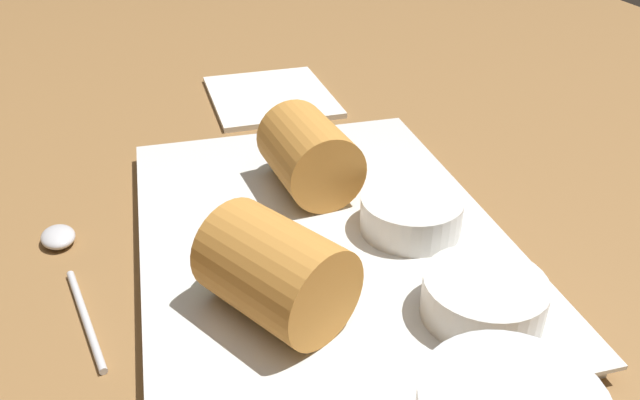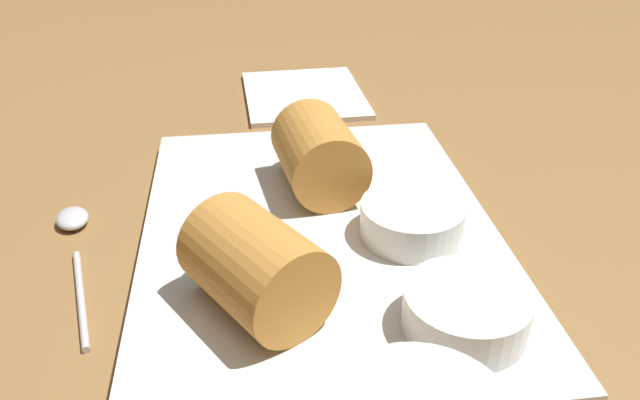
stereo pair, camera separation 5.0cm
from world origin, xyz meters
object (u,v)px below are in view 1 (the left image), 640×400
(napkin, at_px, (268,97))
(serving_plate, at_px, (320,237))
(dipping_bowl_near, at_px, (411,212))
(spoon, at_px, (63,253))
(dipping_bowl_far, at_px, (484,296))

(napkin, bearing_deg, serving_plate, -3.18)
(serving_plate, xyz_separation_m, dipping_bowl_near, (0.02, 0.06, 0.02))
(serving_plate, bearing_deg, spoon, -99.80)
(serving_plate, relative_size, dipping_bowl_near, 4.73)
(spoon, distance_m, napkin, 0.33)
(serving_plate, xyz_separation_m, spoon, (-0.03, -0.18, -0.00))
(dipping_bowl_near, bearing_deg, spoon, -101.11)
(dipping_bowl_near, distance_m, spoon, 0.26)
(dipping_bowl_near, bearing_deg, napkin, -171.32)
(dipping_bowl_far, height_order, spoon, dipping_bowl_far)
(spoon, bearing_deg, dipping_bowl_near, 78.89)
(dipping_bowl_far, bearing_deg, dipping_bowl_near, -176.28)
(dipping_bowl_far, relative_size, spoon, 0.45)
(dipping_bowl_near, relative_size, spoon, 0.45)
(dipping_bowl_near, xyz_separation_m, dipping_bowl_far, (0.10, 0.01, 0.00))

